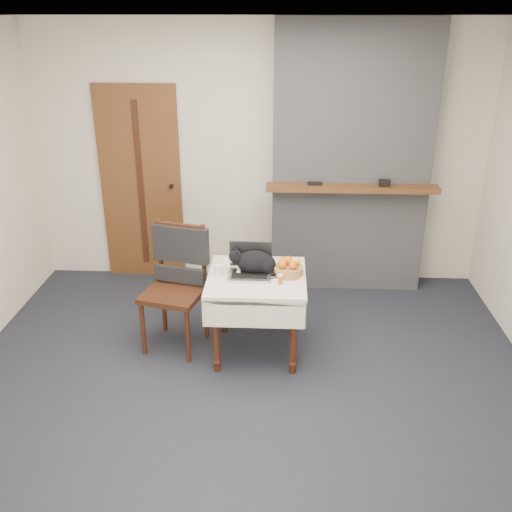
% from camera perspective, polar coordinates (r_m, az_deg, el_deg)
% --- Properties ---
extents(ground, '(4.50, 4.50, 0.00)m').
position_cam_1_polar(ground, '(4.47, -0.96, -12.84)').
color(ground, black).
rests_on(ground, ground).
extents(room_shell, '(4.52, 4.01, 2.61)m').
position_cam_1_polar(room_shell, '(4.16, -0.71, 11.19)').
color(room_shell, beige).
rests_on(room_shell, ground).
extents(door, '(0.82, 0.10, 2.00)m').
position_cam_1_polar(door, '(5.99, -11.41, 7.02)').
color(door, brown).
rests_on(door, ground).
extents(chimney, '(1.62, 0.48, 2.60)m').
position_cam_1_polar(chimney, '(5.65, 9.45, 9.31)').
color(chimney, gray).
rests_on(chimney, ground).
extents(side_table, '(0.78, 0.78, 0.70)m').
position_cam_1_polar(side_table, '(4.59, 0.06, -3.25)').
color(side_table, '#34190E').
rests_on(side_table, ground).
extents(laptop, '(0.34, 0.29, 0.25)m').
position_cam_1_polar(laptop, '(4.54, -0.59, -1.06)').
color(laptop, '#B7B7BC').
rests_on(laptop, side_table).
extents(cat, '(0.45, 0.19, 0.22)m').
position_cam_1_polar(cat, '(4.54, -0.04, -0.63)').
color(cat, black).
rests_on(cat, side_table).
extents(cream_jar, '(0.07, 0.07, 0.08)m').
position_cam_1_polar(cream_jar, '(4.54, -3.79, -1.42)').
color(cream_jar, silver).
rests_on(cream_jar, side_table).
extents(pill_bottle, '(0.04, 0.04, 0.08)m').
position_cam_1_polar(pill_bottle, '(4.39, 2.45, -2.29)').
color(pill_bottle, '#AD4D15').
rests_on(pill_bottle, side_table).
extents(fruit_basket, '(0.24, 0.24, 0.14)m').
position_cam_1_polar(fruit_basket, '(4.55, 3.25, -1.19)').
color(fruit_basket, olive).
rests_on(fruit_basket, side_table).
extents(desk_clutter, '(0.13, 0.04, 0.01)m').
position_cam_1_polar(desk_clutter, '(4.56, 2.15, -1.81)').
color(desk_clutter, black).
rests_on(desk_clutter, side_table).
extents(chair, '(0.57, 0.56, 1.05)m').
position_cam_1_polar(chair, '(4.77, -7.83, -1.31)').
color(chair, '#34190E').
rests_on(chair, ground).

